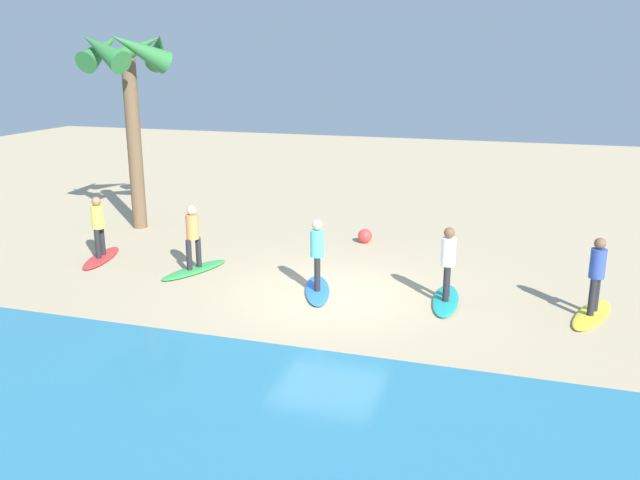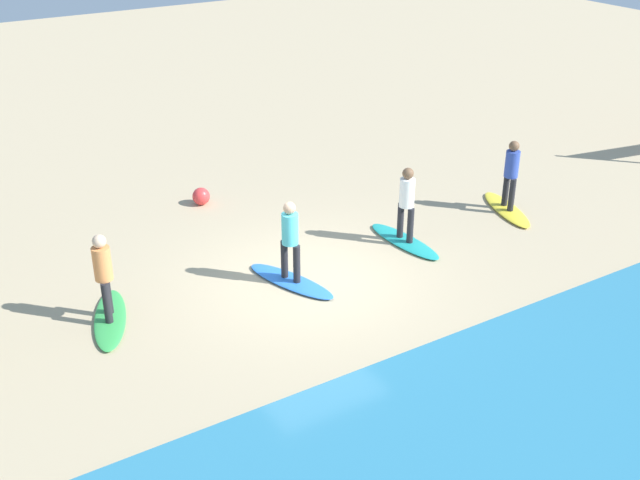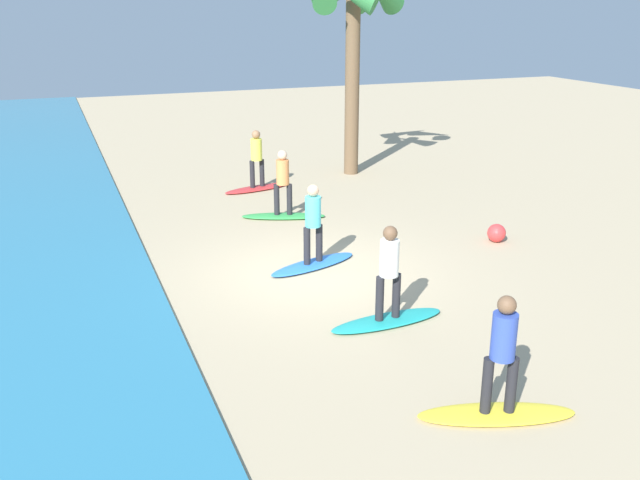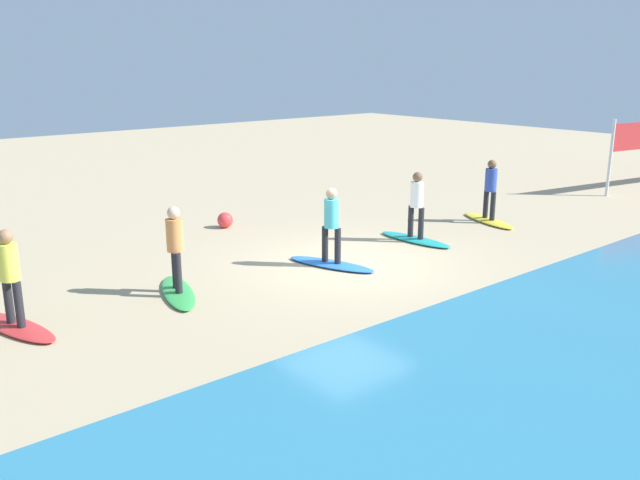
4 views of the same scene
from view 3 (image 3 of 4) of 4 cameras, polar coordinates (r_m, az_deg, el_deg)
name	(u,v)px [view 3 (image 3 of 4)]	position (r m, az deg, el deg)	size (l,w,h in m)	color
ground_plane	(313,272)	(13.98, -0.54, -2.68)	(60.00, 60.00, 0.00)	tan
surfboard_yellow	(496,414)	(9.64, 14.31, -13.71)	(2.10, 0.56, 0.09)	yellow
surfer_yellow	(503,346)	(9.16, 14.81, -8.46)	(0.32, 0.44, 1.64)	#232328
surfboard_teal	(387,321)	(11.88, 5.55, -6.61)	(2.10, 0.56, 0.09)	teal
surfer_teal	(389,266)	(11.49, 5.70, -2.14)	(0.32, 0.46, 1.64)	#232328
surfboard_blue	(313,264)	(14.27, -0.56, -2.01)	(2.10, 0.56, 0.09)	blue
surfer_blue	(313,218)	(13.95, -0.58, 1.80)	(0.32, 0.44, 1.64)	#232328
surfboard_green	(283,216)	(17.51, -3.03, 1.98)	(2.10, 0.56, 0.09)	green
surfer_green	(283,178)	(17.25, -3.09, 5.13)	(0.32, 0.44, 1.64)	#232328
surfboard_red	(258,188)	(20.23, -5.15, 4.27)	(2.10, 0.56, 0.09)	red
surfer_red	(257,154)	(20.01, -5.24, 7.02)	(0.32, 0.45, 1.64)	#232328
palm_tree	(353,9)	(21.56, 2.76, 18.43)	(2.88, 3.03, 6.19)	brown
beach_ball	(497,233)	(16.17, 14.31, 0.56)	(0.42, 0.42, 0.42)	#E53838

